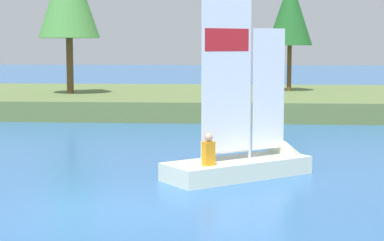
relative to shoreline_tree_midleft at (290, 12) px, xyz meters
The scene contains 4 objects.
ground_plane 24.49m from the shoreline_tree_midleft, 103.17° to the right, with size 200.00×200.00×0.00m, color #2D609E.
shore_bank 7.30m from the shoreline_tree_midleft, 169.70° to the right, with size 80.00×13.75×0.92m, color #5B703D.
shoreline_tree_midleft is the anchor object (origin of this frame).
sailboat 19.91m from the shoreline_tree_midleft, 96.53° to the right, with size 4.35×3.77×6.60m.
Camera 1 is at (2.77, -13.55, 3.44)m, focal length 62.65 mm.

